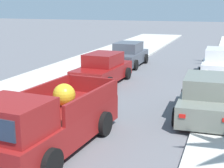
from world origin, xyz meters
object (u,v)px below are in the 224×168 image
car_left_far (219,63)px  car_right_far (128,55)px  pickup_truck (47,123)px  car_left_near (206,98)px  car_right_near (103,69)px

car_left_far → car_right_far: (-5.82, 1.27, 0.00)m
pickup_truck → car_left_near: (3.95, 4.38, -0.07)m
car_left_far → car_right_far: bearing=167.6°
car_left_far → car_right_far: size_ratio=1.00×
pickup_truck → car_right_near: 8.39m
pickup_truck → car_left_far: 12.86m
pickup_truck → car_left_far: (4.12, 12.18, -0.07)m
car_left_far → car_right_far: same height
pickup_truck → car_right_far: (-1.69, 13.46, -0.07)m
car_left_near → car_right_far: 10.69m
car_right_near → car_left_far: size_ratio=1.01×
car_left_near → car_left_far: bearing=88.8°
car_right_far → car_left_far: bearing=-12.4°
pickup_truck → car_right_near: size_ratio=1.23×
car_right_near → car_left_near: bearing=-35.4°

